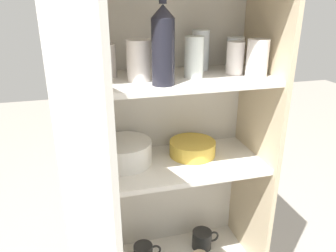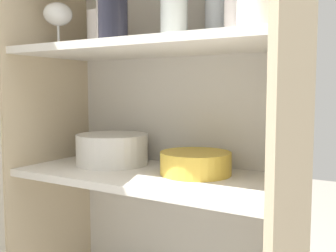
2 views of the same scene
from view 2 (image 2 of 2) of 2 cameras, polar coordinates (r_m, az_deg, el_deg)
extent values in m
cube|color=silver|center=(1.22, 1.92, -8.65)|extent=(0.76, 0.02, 1.48)
cube|color=#CCB793|center=(1.31, -16.39, -7.85)|extent=(0.02, 0.36, 1.48)
cube|color=#CCB793|center=(0.93, 17.48, -13.21)|extent=(0.02, 0.36, 1.48)
cube|color=silver|center=(1.06, -2.54, -7.29)|extent=(0.73, 0.32, 0.02)
cube|color=silver|center=(1.04, -2.61, 11.23)|extent=(0.73, 0.32, 0.02)
cylinder|color=silver|center=(1.10, -8.17, 14.96)|extent=(0.08, 0.08, 0.14)
cylinder|color=white|center=(0.99, 13.90, 15.56)|extent=(0.07, 0.07, 0.12)
cylinder|color=white|center=(0.99, 0.86, 16.26)|extent=(0.07, 0.07, 0.14)
cylinder|color=silver|center=(1.23, -9.68, 13.42)|extent=(0.08, 0.08, 0.11)
cylinder|color=silver|center=(0.86, 12.59, 17.45)|extent=(0.08, 0.08, 0.13)
cylinder|color=white|center=(1.06, 7.22, 15.70)|extent=(0.07, 0.07, 0.15)
cylinder|color=silver|center=(0.93, 10.20, 16.15)|extent=(0.06, 0.06, 0.12)
cylinder|color=white|center=(1.19, -15.57, 10.92)|extent=(0.06, 0.06, 0.01)
cylinder|color=white|center=(1.19, -15.61, 12.45)|extent=(0.01, 0.01, 0.06)
ellipsoid|color=white|center=(1.20, -15.68, 15.36)|extent=(0.08, 0.08, 0.06)
cylinder|color=white|center=(1.19, -8.07, -5.28)|extent=(0.21, 0.21, 0.01)
cylinder|color=white|center=(1.19, -8.07, -4.85)|extent=(0.21, 0.21, 0.01)
cylinder|color=white|center=(1.18, -8.08, -4.42)|extent=(0.21, 0.21, 0.01)
cylinder|color=white|center=(1.18, -8.08, -3.99)|extent=(0.21, 0.21, 0.01)
cylinder|color=white|center=(1.18, -8.09, -3.56)|extent=(0.21, 0.21, 0.01)
cylinder|color=white|center=(1.18, -8.10, -3.13)|extent=(0.21, 0.21, 0.01)
cylinder|color=white|center=(1.18, -8.10, -2.69)|extent=(0.21, 0.21, 0.01)
cylinder|color=white|center=(1.18, -8.11, -2.26)|extent=(0.21, 0.21, 0.01)
cylinder|color=white|center=(1.18, -8.11, -1.83)|extent=(0.21, 0.21, 0.01)
cylinder|color=white|center=(1.17, -8.12, -1.39)|extent=(0.21, 0.21, 0.01)
cylinder|color=gold|center=(1.03, 4.04, -5.39)|extent=(0.19, 0.19, 0.06)
torus|color=gold|center=(1.03, 4.04, -3.99)|extent=(0.18, 0.18, 0.01)
camera|label=1|loc=(0.97, -76.53, 24.54)|focal=35.00mm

